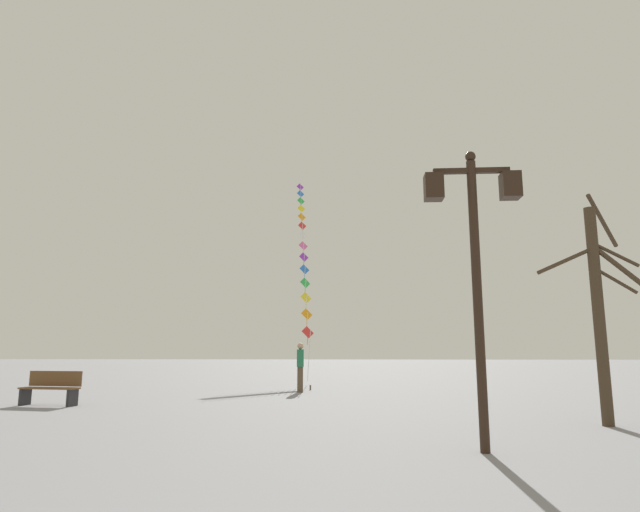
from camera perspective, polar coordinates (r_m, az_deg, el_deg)
The scene contains 6 objects.
ground_plane at distance 20.67m, azimuth 0.29°, elevation -13.94°, with size 160.00×160.00×0.00m, color gray.
twin_lantern_lamp_post at distance 8.47m, azimuth 15.97°, elevation 1.92°, with size 1.44×0.28×4.46m.
kite_train at distance 30.79m, azimuth -1.78°, elevation 1.07°, with size 2.55×17.52×13.59m.
kite_flyer at distance 19.54m, azimuth -2.09°, elevation -11.50°, with size 0.27×0.62×1.71m.
bare_tree at distance 12.12m, azimuth 27.34°, elevation -4.47°, with size 2.07×1.21×4.61m.
park_bench at distance 16.42m, azimuth -26.48°, elevation -12.35°, with size 1.65×0.68×0.89m.
Camera 1 is at (1.26, -0.58, 1.40)m, focal length 30.37 mm.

